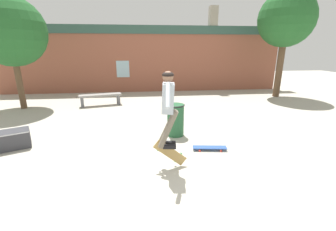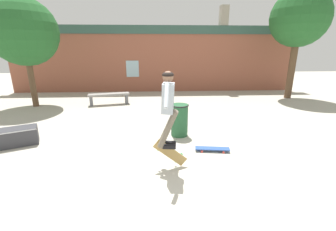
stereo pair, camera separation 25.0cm
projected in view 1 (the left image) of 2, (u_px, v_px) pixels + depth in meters
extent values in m
plane|color=#B2AD9E|center=(153.00, 186.00, 4.11)|extent=(40.00, 40.00, 0.00)
cube|color=#93513D|center=(144.00, 64.00, 12.73)|extent=(15.73, 0.40, 3.15)
cube|color=#335147|center=(143.00, 30.00, 12.21)|extent=(16.52, 0.52, 0.45)
cube|color=gray|center=(213.00, 16.00, 12.42)|extent=(0.44, 0.44, 1.04)
cube|color=#99B7C6|center=(123.00, 69.00, 12.48)|extent=(0.70, 0.02, 0.90)
cylinder|color=brown|center=(279.00, 69.00, 11.31)|extent=(0.32, 0.32, 2.77)
sphere|color=#235B28|center=(286.00, 19.00, 10.63)|extent=(2.61, 2.61, 2.61)
cylinder|color=brown|center=(20.00, 84.00, 9.10)|extent=(0.23, 0.23, 2.04)
sphere|color=#235B28|center=(10.00, 31.00, 8.53)|extent=(2.64, 2.64, 2.64)
cube|color=gray|center=(100.00, 95.00, 9.74)|extent=(1.81, 0.78, 0.08)
cube|color=slate|center=(82.00, 102.00, 9.56)|extent=(0.19, 0.35, 0.42)
cube|color=slate|center=(118.00, 99.00, 10.06)|extent=(0.19, 0.35, 0.42)
cylinder|color=#235633|center=(176.00, 120.00, 6.37)|extent=(0.47, 0.47, 0.91)
torus|color=black|center=(176.00, 105.00, 6.24)|extent=(0.51, 0.51, 0.04)
cube|color=#9EA8B2|center=(168.00, 98.00, 4.26)|extent=(0.28, 0.37, 0.57)
sphere|color=brown|center=(168.00, 77.00, 4.14)|extent=(0.23, 0.23, 0.21)
ellipsoid|color=black|center=(168.00, 75.00, 4.13)|extent=(0.24, 0.24, 0.12)
cylinder|color=#6B6051|center=(168.00, 127.00, 4.51)|extent=(0.41, 0.25, 0.76)
cube|color=black|center=(169.00, 143.00, 4.62)|extent=(0.27, 0.13, 0.07)
cylinder|color=#6B6051|center=(168.00, 130.00, 4.35)|extent=(0.42, 0.18, 0.76)
cube|color=black|center=(169.00, 147.00, 4.45)|extent=(0.27, 0.13, 0.07)
cylinder|color=#9EA8B2|center=(168.00, 88.00, 4.57)|extent=(0.13, 0.41, 0.42)
cylinder|color=#9EA8B2|center=(168.00, 95.00, 3.87)|extent=(0.13, 0.41, 0.42)
cube|color=#AD894C|center=(170.00, 153.00, 4.63)|extent=(0.72, 0.12, 0.65)
cylinder|color=green|center=(181.00, 153.00, 4.76)|extent=(0.06, 0.06, 0.05)
cylinder|color=green|center=(175.00, 161.00, 4.77)|extent=(0.06, 0.06, 0.05)
cylinder|color=green|center=(164.00, 142.00, 4.57)|extent=(0.06, 0.06, 0.05)
cylinder|color=green|center=(158.00, 150.00, 4.59)|extent=(0.06, 0.06, 0.05)
cube|color=#2D519E|center=(210.00, 147.00, 5.52)|extent=(0.84, 0.30, 0.02)
cylinder|color=#DB3D33|center=(219.00, 147.00, 5.63)|extent=(0.06, 0.02, 0.05)
cylinder|color=#DB3D33|center=(221.00, 151.00, 5.43)|extent=(0.06, 0.02, 0.05)
cylinder|color=#DB3D33|center=(199.00, 147.00, 5.64)|extent=(0.06, 0.02, 0.05)
cylinder|color=#DB3D33|center=(200.00, 151.00, 5.44)|extent=(0.06, 0.02, 0.05)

